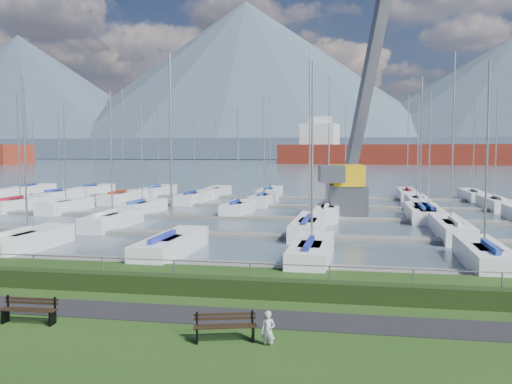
% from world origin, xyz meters
% --- Properties ---
extents(path, '(160.00, 2.00, 0.04)m').
position_xyz_m(path, '(0.00, -3.00, 0.01)').
color(path, black).
rests_on(path, grass).
extents(water, '(800.00, 540.00, 0.20)m').
position_xyz_m(water, '(0.00, 260.00, -0.40)').
color(water, '#445663').
extents(hedge, '(80.00, 0.70, 0.70)m').
position_xyz_m(hedge, '(0.00, -0.40, 0.35)').
color(hedge, black).
rests_on(hedge, grass).
extents(fence, '(80.00, 0.04, 0.04)m').
position_xyz_m(fence, '(0.00, 0.00, 1.20)').
color(fence, gray).
rests_on(fence, grass).
extents(foothill, '(900.00, 80.00, 12.00)m').
position_xyz_m(foothill, '(0.00, 330.00, 6.00)').
color(foothill, '#445363').
rests_on(foothill, water).
extents(mountains, '(1190.00, 360.00, 115.00)m').
position_xyz_m(mountains, '(7.35, 404.62, 46.68)').
color(mountains, '#4A566C').
rests_on(mountains, water).
extents(docks, '(90.00, 41.60, 0.25)m').
position_xyz_m(docks, '(0.00, 26.00, -0.22)').
color(docks, slate).
rests_on(docks, water).
extents(bench_left, '(1.82, 0.50, 0.85)m').
position_xyz_m(bench_left, '(-4.18, -4.81, 0.42)').
color(bench_left, black).
rests_on(bench_left, grass).
extents(bench_right, '(1.85, 0.89, 0.85)m').
position_xyz_m(bench_right, '(2.32, -5.32, 0.42)').
color(bench_right, black).
rests_on(bench_right, grass).
extents(person, '(0.46, 0.36, 1.13)m').
position_xyz_m(person, '(3.59, -5.46, 0.57)').
color(person, silver).
rests_on(person, grass).
extents(crane, '(6.65, 13.19, 22.35)m').
position_xyz_m(crane, '(5.30, 29.78, 5.33)').
color(crane, '#525559').
rests_on(crane, water).
extents(cargo_ship_mid, '(106.40, 31.55, 21.50)m').
position_xyz_m(cargo_ship_mid, '(20.92, 210.84, 3.49)').
color(cargo_ship_mid, maroon).
rests_on(cargo_ship_mid, water).
extents(sailboat_fleet, '(76.28, 49.24, 13.05)m').
position_xyz_m(sailboat_fleet, '(-0.88, 29.67, 5.40)').
color(sailboat_fleet, navy).
rests_on(sailboat_fleet, water).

